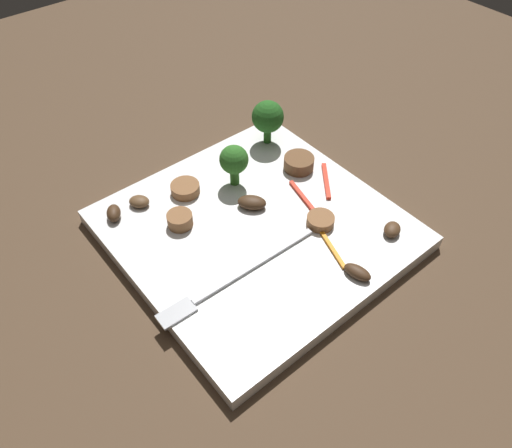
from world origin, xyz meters
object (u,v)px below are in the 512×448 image
object	(u,v)px
broccoli_floret_1	(268,117)
sausage_slice_2	(185,189)
sausage_slice_0	(320,221)
pepper_strip_0	(332,249)
fork	(229,281)
plate	(256,229)
sausage_slice_3	(299,163)
mushroom_4	(392,229)
mushroom_0	(358,272)
mushroom_3	(139,201)
broccoli_floret_0	(234,161)
sausage_slice_1	(180,220)
pepper_strip_1	(325,180)
mushroom_1	(114,213)
pepper_strip_2	(301,195)
mushroom_2	(252,202)

from	to	relation	value
broccoli_floret_1	sausage_slice_2	world-z (taller)	broccoli_floret_1
sausage_slice_0	pepper_strip_0	xyz separation A→B (m)	(0.02, 0.03, -0.00)
fork	sausage_slice_0	world-z (taller)	sausage_slice_0
plate	sausage_slice_3	world-z (taller)	sausage_slice_3
sausage_slice_2	mushroom_4	distance (m)	0.23
mushroom_0	mushroom_3	distance (m)	0.24
fork	broccoli_floret_0	size ratio (longest dim) A/B	3.56
sausage_slice_0	sausage_slice_1	distance (m)	0.15
sausage_slice_0	sausage_slice_1	xyz separation A→B (m)	(0.11, -0.09, 0.00)
broccoli_floret_0	sausage_slice_2	distance (m)	0.06
fork	broccoli_floret_0	world-z (taller)	broccoli_floret_0
mushroom_0	mushroom_4	size ratio (longest dim) A/B	1.29
pepper_strip_0	pepper_strip_1	size ratio (longest dim) A/B	0.91
mushroom_1	pepper_strip_2	world-z (taller)	mushroom_1
broccoli_floret_0	pepper_strip_0	bearing A→B (deg)	95.69
plate	fork	distance (m)	0.08
sausage_slice_1	mushroom_3	size ratio (longest dim) A/B	1.21
broccoli_floret_1	sausage_slice_1	distance (m)	0.17
plate	mushroom_1	distance (m)	0.15
plate	pepper_strip_1	xyz separation A→B (m)	(-0.10, -0.00, 0.01)
fork	pepper_strip_1	distance (m)	0.18
mushroom_4	broccoli_floret_0	bearing A→B (deg)	-64.69
fork	pepper_strip_2	world-z (taller)	same
broccoli_floret_1	sausage_slice_3	xyz separation A→B (m)	(0.00, 0.06, -0.03)
plate	sausage_slice_3	size ratio (longest dim) A/B	7.76
sausage_slice_2	pepper_strip_1	world-z (taller)	sausage_slice_2
pepper_strip_0	pepper_strip_1	distance (m)	0.10
broccoli_floret_1	sausage_slice_3	distance (m)	0.07
plate	broccoli_floret_0	xyz separation A→B (m)	(-0.02, -0.07, 0.04)
mushroom_1	mushroom_2	distance (m)	0.15
mushroom_2	pepper_strip_1	xyz separation A→B (m)	(-0.09, 0.02, -0.00)
fork	pepper_strip_0	size ratio (longest dim) A/B	3.39
mushroom_2	broccoli_floret_0	bearing A→B (deg)	-102.40
fork	mushroom_4	world-z (taller)	mushroom_4
sausage_slice_1	sausage_slice_3	xyz separation A→B (m)	(-0.16, 0.01, 0.00)
sausage_slice_2	sausage_slice_3	xyz separation A→B (m)	(-0.13, 0.05, 0.00)
sausage_slice_2	mushroom_0	distance (m)	0.21
broccoli_floret_0	mushroom_0	size ratio (longest dim) A/B	1.80
broccoli_floret_1	pepper_strip_0	size ratio (longest dim) A/B	1.06
mushroom_3	pepper_strip_2	bearing A→B (deg)	144.97
broccoli_floret_0	sausage_slice_1	distance (m)	0.09
sausage_slice_3	mushroom_2	world-z (taller)	sausage_slice_3
pepper_strip_2	mushroom_3	bearing A→B (deg)	-35.03
broccoli_floret_1	sausage_slice_3	bearing A→B (deg)	86.15
mushroom_3	pepper_strip_0	xyz separation A→B (m)	(-0.12, 0.18, -0.00)
fork	mushroom_3	xyz separation A→B (m)	(0.01, -0.15, 0.00)
mushroom_1	mushroom_0	bearing A→B (deg)	123.20
broccoli_floret_0	mushroom_3	distance (m)	0.11
sausage_slice_1	mushroom_0	distance (m)	0.19
sausage_slice_1	mushroom_0	world-z (taller)	sausage_slice_1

